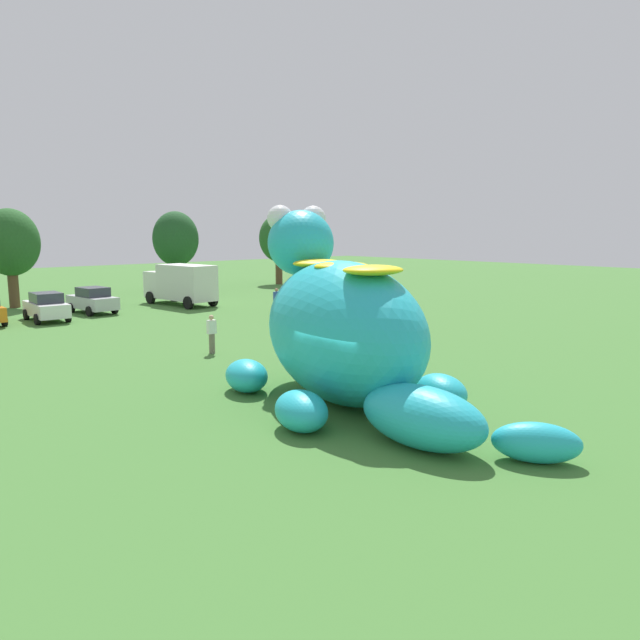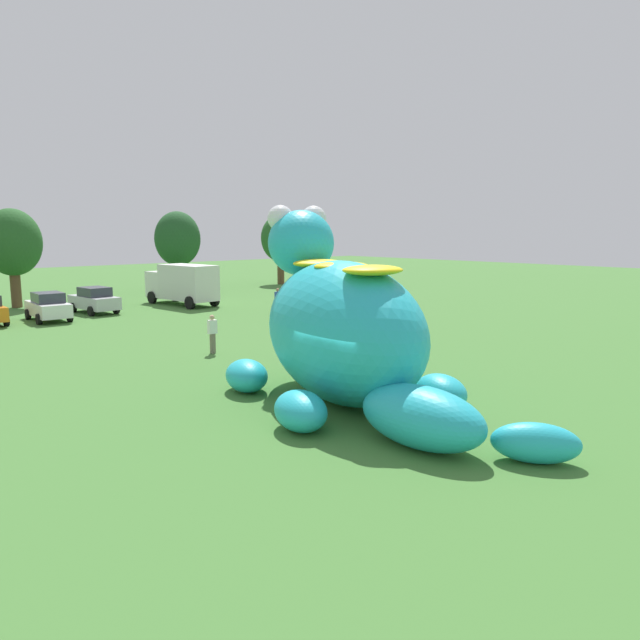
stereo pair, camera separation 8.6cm
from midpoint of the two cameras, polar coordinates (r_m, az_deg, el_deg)
ground_plane at (r=17.19m, az=2.96°, el=-9.42°), size 160.00×160.00×0.00m
giant_inflatable_creature at (r=18.35m, az=2.31°, el=-0.90°), size 7.73×12.59×6.26m
car_white at (r=38.63m, az=-24.92°, el=1.20°), size 2.11×4.18×1.72m
car_silver at (r=41.11m, az=-21.08°, el=1.83°), size 2.21×4.23×1.72m
box_truck at (r=43.66m, az=-13.20°, el=3.52°), size 2.89×6.57×2.95m
tree_mid_left at (r=46.23m, az=-27.75°, el=6.66°), size 3.89×3.89×6.91m
tree_centre_left at (r=53.41m, az=-13.67°, el=7.65°), size 3.98×3.98×7.07m
tree_centre at (r=59.80m, az=-3.83°, el=7.92°), size 3.95×3.95×7.02m
spectator_near_inflatable at (r=36.32m, az=-1.43°, el=1.56°), size 0.38×0.26×1.71m
spectator_mid_field at (r=29.57m, az=3.27°, el=-0.08°), size 0.38×0.26×1.71m
spectator_by_cars at (r=26.11m, az=-10.34°, el=-1.37°), size 0.38×0.26×1.71m
spectator_wandering at (r=29.28m, az=7.46°, el=-0.22°), size 0.38×0.26×1.71m
spectator_far_side at (r=37.76m, az=-4.06°, el=1.82°), size 0.38×0.26×1.71m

